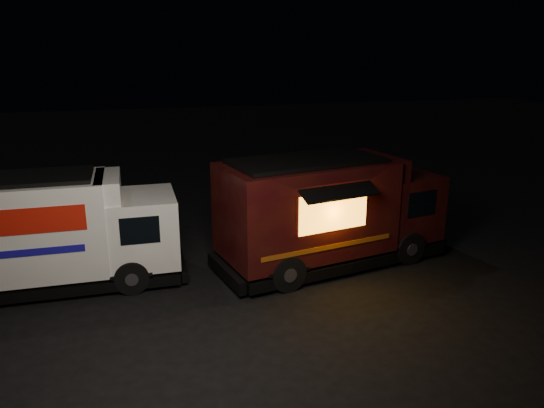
{
  "coord_description": "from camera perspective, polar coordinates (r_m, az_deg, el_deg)",
  "views": [
    {
      "loc": [
        -1.78,
        -11.45,
        5.6
      ],
      "look_at": [
        1.92,
        2.0,
        1.44
      ],
      "focal_mm": 35.0,
      "sensor_mm": 36.0,
      "label": 1
    }
  ],
  "objects": [
    {
      "name": "white_truck",
      "position": [
        13.61,
        -22.56,
        -2.76
      ],
      "size": [
        6.12,
        2.1,
        2.77
      ],
      "primitive_type": null,
      "rotation": [
        0.0,
        0.0,
        -0.0
      ],
      "color": "white",
      "rests_on": "ground"
    },
    {
      "name": "ground",
      "position": [
        12.87,
        -5.97,
        -9.29
      ],
      "size": [
        80.0,
        80.0,
        0.0
      ],
      "primitive_type": "plane",
      "color": "black",
      "rests_on": "ground"
    },
    {
      "name": "red_truck",
      "position": [
        14.04,
        6.53,
        -0.66
      ],
      "size": [
        6.61,
        3.49,
        2.92
      ],
      "primitive_type": null,
      "rotation": [
        0.0,
        0.0,
        0.2
      ],
      "color": "#38120A",
      "rests_on": "ground"
    }
  ]
}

